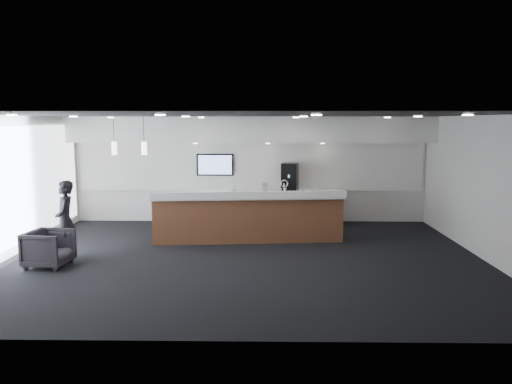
{
  "coord_description": "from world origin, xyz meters",
  "views": [
    {
      "loc": [
        0.41,
        -10.22,
        2.87
      ],
      "look_at": [
        0.21,
        1.3,
        1.24
      ],
      "focal_mm": 35.0,
      "sensor_mm": 36.0,
      "label": 1
    }
  ],
  "objects_px": {
    "armchair": "(49,248)",
    "lounge_guest": "(65,220)",
    "service_counter": "(248,218)",
    "coffee_machine": "(290,177)"
  },
  "relations": [
    {
      "from": "armchair",
      "to": "coffee_machine",
      "type": "bearing_deg",
      "value": -42.76
    },
    {
      "from": "armchair",
      "to": "lounge_guest",
      "type": "bearing_deg",
      "value": -7.25
    },
    {
      "from": "service_counter",
      "to": "coffee_machine",
      "type": "xyz_separation_m",
      "value": [
        1.1,
        2.14,
        0.75
      ]
    },
    {
      "from": "service_counter",
      "to": "coffee_machine",
      "type": "height_order",
      "value": "coffee_machine"
    },
    {
      "from": "armchair",
      "to": "service_counter",
      "type": "bearing_deg",
      "value": -54.27
    },
    {
      "from": "coffee_machine",
      "to": "lounge_guest",
      "type": "height_order",
      "value": "coffee_machine"
    },
    {
      "from": "coffee_machine",
      "to": "armchair",
      "type": "xyz_separation_m",
      "value": [
        -5.0,
        -4.34,
        -0.96
      ]
    },
    {
      "from": "service_counter",
      "to": "armchair",
      "type": "height_order",
      "value": "service_counter"
    },
    {
      "from": "coffee_machine",
      "to": "armchair",
      "type": "relative_size",
      "value": 0.94
    },
    {
      "from": "armchair",
      "to": "lounge_guest",
      "type": "relative_size",
      "value": 0.49
    }
  ]
}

